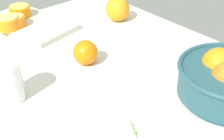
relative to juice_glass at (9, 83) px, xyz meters
The scene contains 9 objects.
ground_plane 25.63cm from the juice_glass, 51.71° to the left, with size 115.55×83.80×3.00cm, color silver.
juice_glass is the anchor object (origin of this frame).
cutting_board 39.66cm from the juice_glass, 144.08° to the left, with size 29.43×17.79×1.81cm, color beige.
orange_half_0 36.78cm from the juice_glass, 150.45° to the left, with size 6.52×6.52×3.53cm.
orange_half_1 44.37cm from the juice_glass, 148.67° to the left, with size 7.05×7.05×3.88cm.
orange_half_2 35.66cm from the juice_glass, 154.02° to the left, with size 7.47×7.47×3.88cm.
loose_orange_0 51.24cm from the juice_glass, 109.01° to the left, with size 8.21×8.21×8.21cm, color orange.
loose_orange_2 22.99cm from the juice_glass, 93.00° to the left, with size 6.80×6.80×6.80cm, color orange.
herb_sprig_0 30.59cm from the juice_glass, 28.13° to the left, with size 4.72×2.90×0.89cm.
Camera 1 is at (48.28, -43.67, 49.00)cm, focal length 54.58 mm.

